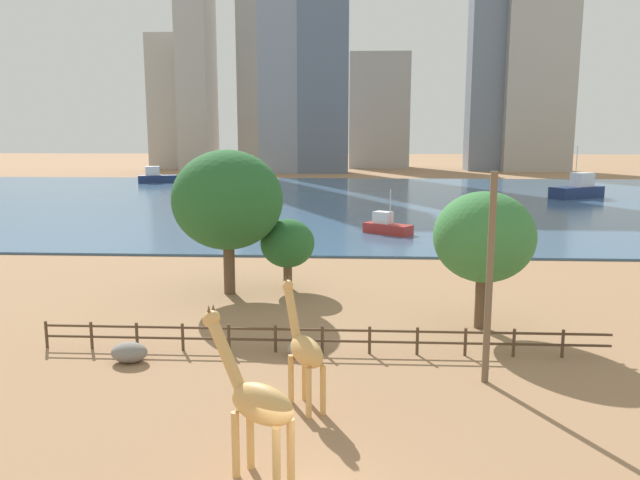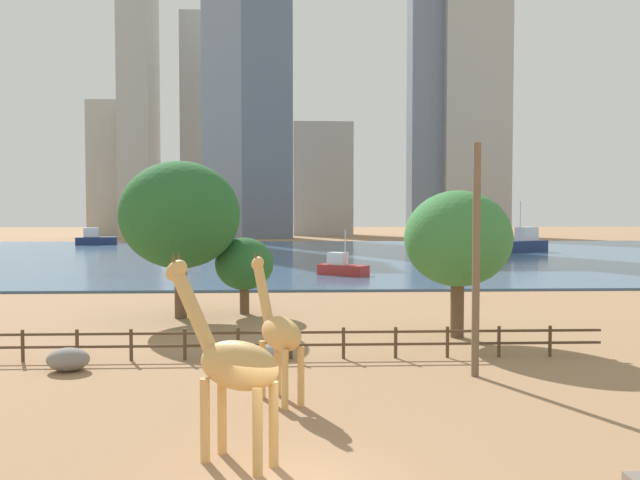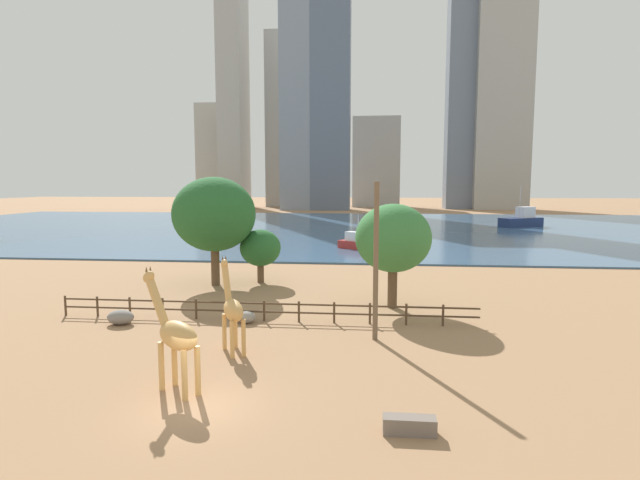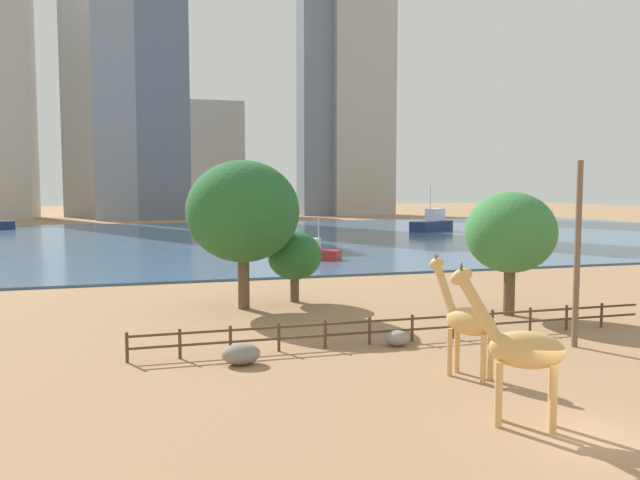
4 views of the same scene
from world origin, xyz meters
name	(u,v)px [view 4 (image 4 of 4)]	position (x,y,z in m)	size (l,w,h in m)	color
ground_plane	(224,237)	(0.00, 80.00, 0.00)	(400.00, 400.00, 0.00)	#9E7551
harbor_water	(226,238)	(0.00, 77.00, 0.10)	(180.00, 86.00, 0.20)	#3D6084
giraffe_tall	(519,349)	(-1.32, 1.34, 2.39)	(3.30, 2.48, 5.01)	tan
giraffe_companion	(467,321)	(-0.34, 6.27, 2.21)	(2.05, 2.85, 4.74)	tan
utility_pole	(577,255)	(6.83, 8.99, 4.29)	(0.28, 0.28, 8.57)	brown
boulder_near_fence	(397,338)	(-0.97, 11.46, 0.37)	(1.16, 0.97, 0.73)	gray
boulder_by_pole	(241,354)	(-8.45, 10.39, 0.45)	(1.61, 1.19, 0.89)	gray
enclosure_fence	(403,326)	(-0.45, 12.00, 0.76)	(26.12, 0.14, 1.30)	#4C3826
tree_left_large	(295,256)	(-2.81, 23.84, 2.98)	(3.48, 3.48, 4.58)	brown
tree_center_broad	(511,233)	(8.07, 16.22, 4.77)	(5.15, 5.15, 7.13)	brown
tree_right_tall	(243,212)	(-6.35, 22.44, 5.92)	(6.84, 6.84, 9.02)	brown
boat_tug	(315,252)	(4.70, 45.50, 0.93)	(4.95, 4.29, 4.37)	#B22D28
boat_barge	(432,223)	(35.34, 80.84, 1.50)	(9.02, 7.10, 7.78)	navy
skyline_tower_needle	(78,100)	(-27.07, 163.42, 30.82)	(8.06, 8.12, 61.63)	#B7B2A8
skyline_block_central	(161,41)	(-6.22, 141.23, 42.39)	(12.25, 8.09, 84.78)	slate
skyline_block_left	(362,48)	(48.19, 151.49, 46.52)	(17.32, 9.70, 93.05)	#ADA89E
skyline_block_right	(326,49)	(38.54, 153.88, 46.15)	(14.81, 8.57, 92.29)	slate
skyline_tower_short	(213,159)	(8.35, 165.85, 15.88)	(16.70, 12.14, 31.77)	#ADA89E
skyline_block_wide	(13,44)	(-40.81, 154.27, 42.53)	(8.04, 14.34, 85.06)	#ADA89E
skyline_tower_far	(114,61)	(-17.11, 144.37, 37.70)	(9.66, 14.24, 75.39)	gray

